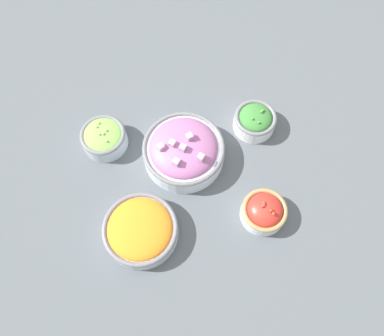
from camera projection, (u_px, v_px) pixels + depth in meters
The scene contains 6 objects.
ground_plane at pixel (192, 173), 1.00m from camera, with size 3.00×3.00×0.00m, color #4C5156.
bowl_red_onion at pixel (184, 150), 0.98m from camera, with size 0.22×0.22×0.10m.
bowl_cherry_tomatoes at pixel (264, 211), 0.92m from camera, with size 0.11×0.11×0.07m.
bowl_carrots at pixel (140, 230), 0.90m from camera, with size 0.18×0.18×0.06m.
bowl_broccoli at pixel (255, 120), 1.02m from camera, with size 0.12×0.12×0.07m.
bowl_lettuce at pixel (104, 137), 1.00m from camera, with size 0.12×0.12×0.07m.
Camera 1 is at (0.08, 0.38, 0.92)m, focal length 35.00 mm.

